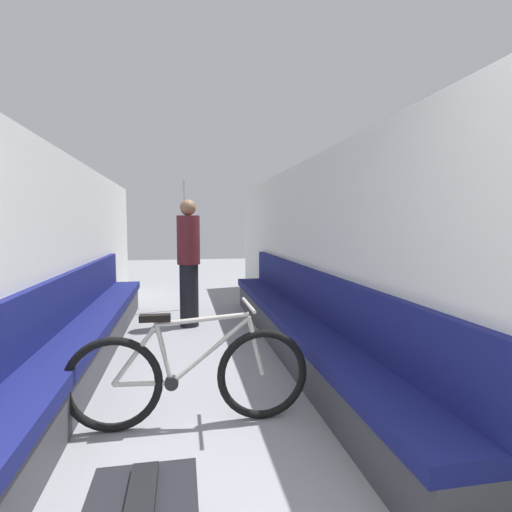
# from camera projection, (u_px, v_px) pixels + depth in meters

# --- Properties ---
(wall_left) EXTENTS (0.10, 9.62, 2.06)m
(wall_left) POSITION_uv_depth(u_px,v_px,m) (47.00, 262.00, 3.49)
(wall_left) COLOR silver
(wall_left) RESTS_ON ground
(wall_right) EXTENTS (0.10, 9.62, 2.06)m
(wall_right) POSITION_uv_depth(u_px,v_px,m) (325.00, 257.00, 3.95)
(wall_right) COLOR silver
(wall_right) RESTS_ON ground
(bench_seat_row_left) EXTENTS (0.43, 5.31, 0.89)m
(bench_seat_row_left) POSITION_uv_depth(u_px,v_px,m) (84.00, 336.00, 3.79)
(bench_seat_row_left) COLOR #3D3D42
(bench_seat_row_left) RESTS_ON ground
(bench_seat_row_right) EXTENTS (0.43, 5.31, 0.89)m
(bench_seat_row_right) POSITION_uv_depth(u_px,v_px,m) (296.00, 326.00, 4.17)
(bench_seat_row_right) COLOR #3D3D42
(bench_seat_row_right) RESTS_ON ground
(bicycle) EXTENTS (1.63, 0.46, 0.82)m
(bicycle) POSITION_uv_depth(u_px,v_px,m) (190.00, 376.00, 2.68)
(bicycle) COLOR black
(bicycle) RESTS_ON ground
(grab_pole_near) EXTENTS (0.08, 0.08, 2.04)m
(grab_pole_near) POSITION_uv_depth(u_px,v_px,m) (185.00, 247.00, 6.27)
(grab_pole_near) COLOR gray
(grab_pole_near) RESTS_ON ground
(passenger_standing) EXTENTS (0.30, 0.30, 1.68)m
(passenger_standing) POSITION_uv_depth(u_px,v_px,m) (189.00, 261.00, 5.26)
(passenger_standing) COLOR black
(passenger_standing) RESTS_ON ground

